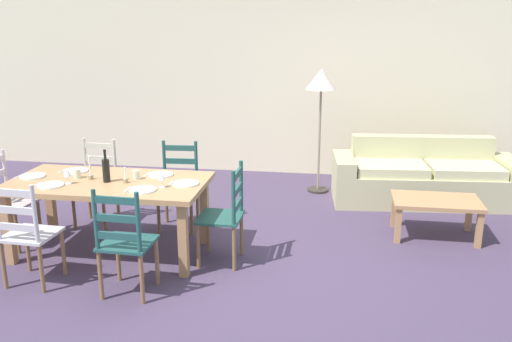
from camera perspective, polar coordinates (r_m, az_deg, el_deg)
ground_plane at (r=5.17m, az=-2.30°, el=-9.92°), size 9.60×9.60×0.02m
wall_far at (r=7.97m, az=2.27°, el=9.42°), size 9.60×0.16×2.70m
dining_table at (r=5.33m, az=-15.54°, el=-1.90°), size 1.90×0.96×0.75m
dining_chair_near_left at (r=4.98m, az=-23.32°, el=-6.16°), size 0.44×0.42×0.96m
dining_chair_near_right at (r=4.54m, az=-13.88°, el=-7.41°), size 0.43×0.41×0.96m
dining_chair_far_left at (r=6.23m, az=-16.69°, el=-1.24°), size 0.44×0.42×0.96m
dining_chair_far_right at (r=5.93m, az=-8.28°, el=-1.59°), size 0.45×0.43×0.96m
dining_chair_head_west at (r=5.96m, az=-25.18°, el=-2.87°), size 0.43×0.45×0.96m
dining_chair_head_east at (r=5.02m, az=-3.29°, el=-4.69°), size 0.40×0.42×0.96m
dinner_plate_near_left at (r=5.30m, az=-21.16°, el=-1.44°), size 0.24×0.24×0.02m
fork_near_left at (r=5.38m, az=-22.54°, el=-1.41°), size 0.03×0.17×0.01m
dinner_plate_near_right at (r=4.91m, az=-12.02°, el=-1.99°), size 0.24×0.24×0.02m
fork_near_right at (r=4.97m, az=-13.63°, el=-1.96°), size 0.02×0.17×0.01m
dinner_plate_far_left at (r=5.72m, az=-18.71°, el=0.01°), size 0.24×0.24×0.02m
fork_far_left at (r=5.79m, az=-20.02°, el=0.02°), size 0.02×0.17×0.01m
dinner_plate_far_right at (r=5.36m, az=-10.14°, el=-0.39°), size 0.24×0.24×0.02m
fork_far_right at (r=5.42m, az=-11.64°, el=-0.38°), size 0.02×0.17×0.01m
dinner_plate_head_west at (r=5.67m, az=-22.81°, el=-0.52°), size 0.24×0.24×0.02m
fork_head_west at (r=5.75m, az=-24.08°, el=-0.51°), size 0.02×0.17×0.01m
dinner_plate_head_east at (r=5.04m, az=-7.51°, el=-1.34°), size 0.24×0.24×0.02m
fork_head_east at (r=5.08m, az=-9.13°, el=-1.32°), size 0.02×0.17×0.01m
wine_bottle at (r=5.24m, az=-15.77°, el=0.11°), size 0.07×0.07×0.32m
wine_glass_near_left at (r=5.29m, az=-19.57°, el=-0.16°), size 0.06×0.06×0.16m
wine_glass_near_right at (r=4.95m, az=-10.09°, el=-0.53°), size 0.06×0.06×0.16m
coffee_cup_primary at (r=5.28m, az=-12.71°, el=-0.40°), size 0.07×0.07×0.09m
coffee_cup_secondary at (r=5.47m, az=-18.62°, el=-0.27°), size 0.07×0.07×0.09m
candle_tall at (r=5.39m, az=-17.32°, el=-0.21°), size 0.05×0.05×0.23m
candle_short at (r=5.18m, az=-13.81°, el=-0.82°), size 0.05×0.05×0.15m
couch at (r=7.11m, az=17.51°, el=-0.79°), size 2.34×0.99×0.80m
coffee_table at (r=5.94m, az=18.72°, el=-3.48°), size 0.90×0.56×0.42m
standing_lamp at (r=6.99m, az=6.99°, el=8.93°), size 0.40×0.40×1.64m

